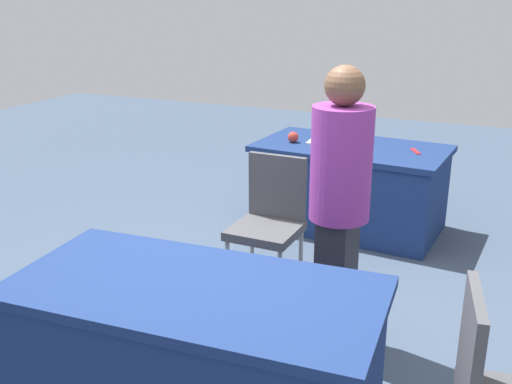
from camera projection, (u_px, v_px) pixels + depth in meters
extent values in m
plane|color=#3D4C60|center=(232.00, 346.00, 3.61)|extent=(14.40, 14.40, 0.00)
cube|color=navy|center=(352.00, 149.00, 5.21)|extent=(1.68, 1.01, 0.05)
cube|color=navy|center=(350.00, 190.00, 5.33)|extent=(1.61, 0.97, 0.70)
cube|color=navy|center=(195.00, 291.00, 2.73)|extent=(1.77, 0.96, 0.05)
cube|color=navy|center=(197.00, 362.00, 2.85)|extent=(1.70, 0.92, 0.70)
cylinder|color=#9E9993|center=(280.00, 283.00, 3.89)|extent=(0.03, 0.03, 0.46)
cylinder|color=#9E9993|center=(228.00, 272.00, 4.04)|extent=(0.03, 0.03, 0.46)
cylinder|color=#9E9993|center=(301.00, 260.00, 4.21)|extent=(0.03, 0.03, 0.46)
cylinder|color=#9E9993|center=(252.00, 251.00, 4.36)|extent=(0.03, 0.03, 0.46)
cube|color=#47474C|center=(265.00, 231.00, 4.04)|extent=(0.45, 0.45, 0.06)
cube|color=#47474C|center=(277.00, 186.00, 4.13)|extent=(0.42, 0.05, 0.45)
cube|color=#47474C|center=(471.00, 349.00, 2.24)|extent=(0.11, 0.42, 0.45)
cube|color=#26262D|center=(336.00, 282.00, 3.52)|extent=(0.19, 0.29, 0.81)
cylinder|color=#8C338C|center=(341.00, 164.00, 3.29)|extent=(0.35, 0.35, 0.64)
sphere|color=brown|center=(345.00, 86.00, 3.16)|extent=(0.22, 0.22, 0.22)
cube|color=silver|center=(326.00, 142.00, 5.29)|extent=(0.34, 0.24, 0.02)
cube|color=#B7B7BC|center=(331.00, 128.00, 5.38)|extent=(0.32, 0.10, 0.19)
sphere|color=#B2382D|center=(293.00, 137.00, 5.30)|extent=(0.10, 0.10, 0.10)
cube|color=red|center=(415.00, 151.00, 5.01)|extent=(0.11, 0.18, 0.01)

